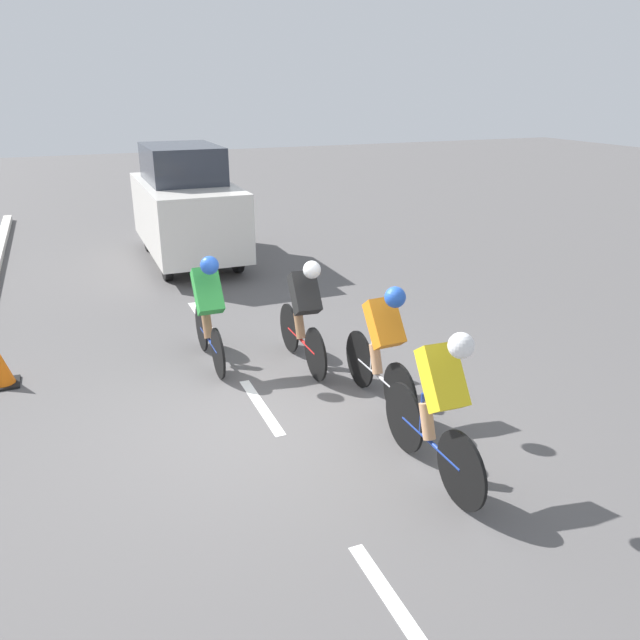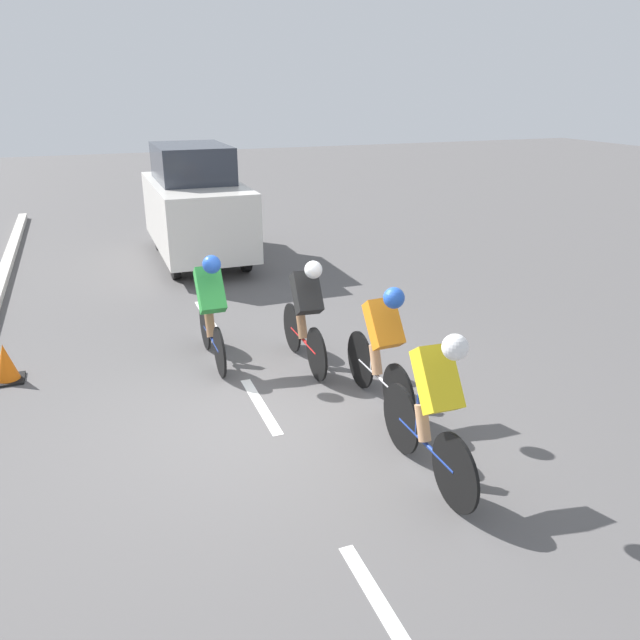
% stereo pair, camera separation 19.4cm
% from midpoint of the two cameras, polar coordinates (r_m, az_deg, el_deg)
% --- Properties ---
extents(ground_plane, '(60.00, 60.00, 0.00)m').
position_cam_midpoint_polar(ground_plane, '(7.00, -5.52, -8.87)').
color(ground_plane, '#565454').
extents(lane_stripe_near, '(0.12, 1.40, 0.01)m').
position_cam_midpoint_polar(lane_stripe_near, '(4.83, 5.91, -24.89)').
color(lane_stripe_near, white).
rests_on(lane_stripe_near, ground).
extents(lane_stripe_mid, '(0.12, 1.40, 0.01)m').
position_cam_midpoint_polar(lane_stripe_mid, '(7.23, -6.19, -7.83)').
color(lane_stripe_mid, white).
rests_on(lane_stripe_mid, ground).
extents(lane_stripe_far, '(0.12, 1.40, 0.01)m').
position_cam_midpoint_polar(lane_stripe_far, '(10.09, -11.40, 0.35)').
color(lane_stripe_far, white).
rests_on(lane_stripe_far, ground).
extents(cyclist_orange, '(0.33, 1.69, 1.50)m').
position_cam_midpoint_polar(cyclist_orange, '(6.88, 4.96, -2.10)').
color(cyclist_orange, black).
rests_on(cyclist_orange, ground).
extents(cyclist_green, '(0.32, 1.59, 1.53)m').
position_cam_midpoint_polar(cyclist_green, '(8.04, -10.85, 1.21)').
color(cyclist_green, black).
rests_on(cyclist_green, ground).
extents(cyclist_yellow, '(0.33, 1.69, 1.55)m').
position_cam_midpoint_polar(cyclist_yellow, '(5.66, 9.84, -7.37)').
color(cyclist_yellow, black).
rests_on(cyclist_yellow, ground).
extents(cyclist_black, '(0.34, 1.63, 1.48)m').
position_cam_midpoint_polar(cyclist_black, '(7.87, -2.17, 0.87)').
color(cyclist_black, black).
rests_on(cyclist_black, ground).
extents(support_car, '(1.70, 3.86, 2.32)m').
position_cam_midpoint_polar(support_car, '(13.17, -12.55, 10.19)').
color(support_car, black).
rests_on(support_car, ground).
extents(traffic_cone, '(0.36, 0.36, 0.49)m').
position_cam_midpoint_polar(traffic_cone, '(8.54, -27.76, -3.87)').
color(traffic_cone, black).
rests_on(traffic_cone, ground).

